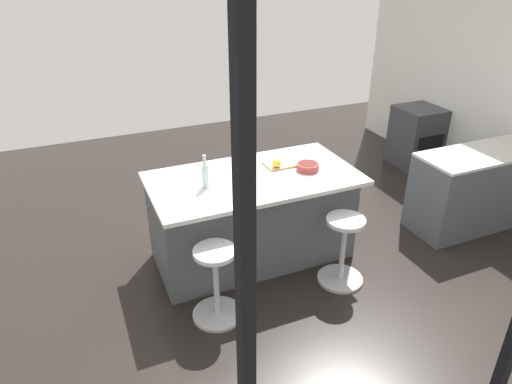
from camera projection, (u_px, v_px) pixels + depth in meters
The scene contains 10 objects.
ground_plane at pixel (276, 243), 5.08m from camera, with size 8.19×8.19×0.00m, color black.
sink_cabinet at pixel (510, 180), 5.44m from camera, with size 2.55×0.60×1.18m.
oven_range at pixel (416, 137), 6.77m from camera, with size 0.60×0.61×0.87m.
kitchen_island at pixel (252, 217), 4.65m from camera, with size 1.99×1.06×0.94m.
stool_by_window at pixel (343, 252), 4.36m from camera, with size 0.44×0.44×0.69m.
stool_middle at pixel (216, 286), 3.93m from camera, with size 0.44×0.44×0.69m.
cutting_board at pixel (283, 164), 4.64m from camera, with size 0.36×0.24×0.02m, color tan.
apple_yellow at pixel (277, 163), 4.53m from camera, with size 0.09×0.09×0.09m, color gold.
water_bottle at pixel (205, 175), 4.15m from camera, with size 0.06×0.06×0.31m.
fruit_bowl at pixel (308, 166), 4.51m from camera, with size 0.22×0.22×0.07m.
Camera 1 is at (1.87, 3.81, 2.85)m, focal length 32.48 mm.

